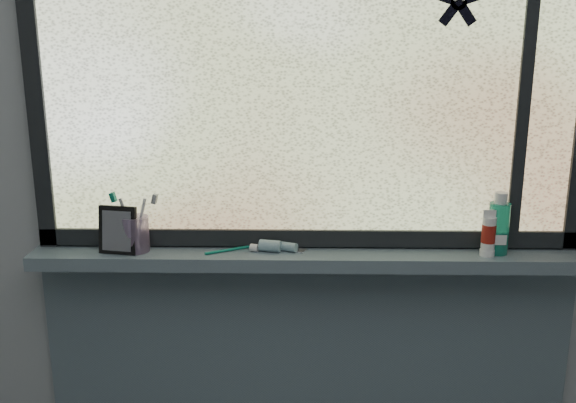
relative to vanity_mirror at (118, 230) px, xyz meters
The scene contains 14 objects.
wall_back 0.58m from the vanity_mirror, ahead, with size 3.00×0.01×2.50m, color #9EA3A8.
windowsill 0.56m from the vanity_mirror, ahead, with size 1.62×0.14×0.04m, color slate.
sill_apron 0.82m from the vanity_mirror, ahead, with size 1.62×0.02×0.98m, color slate.
window_pane 0.71m from the vanity_mirror, ahead, with size 1.50×0.01×1.00m, color silver.
frame_bottom 0.55m from the vanity_mirror, ahead, with size 1.60×0.03×0.05m, color black.
frame_left 0.50m from the vanity_mirror, 164.04° to the left, with size 0.05×0.03×1.10m, color black.
frame_mullion 1.23m from the vanity_mirror, ahead, with size 0.04×0.03×1.00m, color black.
starfish_sticker 1.14m from the vanity_mirror, ahead, with size 0.15×0.02×0.15m, color black, non-canonical shape.
vanity_mirror is the anchor object (origin of this frame).
toothpaste_tube 0.46m from the vanity_mirror, ahead, with size 0.20×0.04×0.03m, color silver, non-canonical shape.
toothbrush_cup 0.05m from the vanity_mirror, 21.30° to the left, with size 0.08×0.08×0.10m, color #CCA5DA.
toothbrush_lying 0.33m from the vanity_mirror, ahead, with size 0.19×0.02×0.01m, color #0C735B, non-canonical shape.
mouthwash_bottle 1.10m from the vanity_mirror, ahead, with size 0.06×0.06×0.15m, color #1FA284.
cream_tube 1.06m from the vanity_mirror, ahead, with size 0.04×0.04×0.10m, color silver.
Camera 1 is at (-0.02, -0.54, 1.64)m, focal length 40.00 mm.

